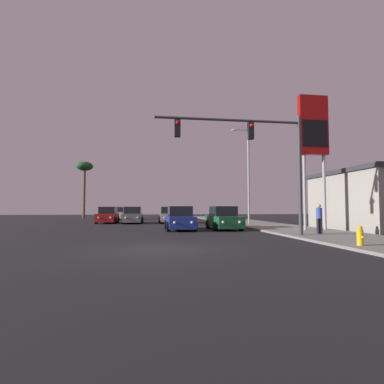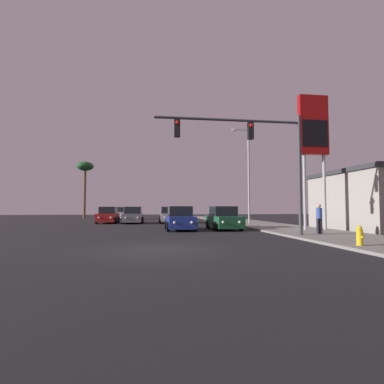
{
  "view_description": "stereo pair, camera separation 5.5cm",
  "coord_description": "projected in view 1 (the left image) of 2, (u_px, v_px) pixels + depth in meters",
  "views": [
    {
      "loc": [
        -0.31,
        -11.41,
        1.57
      ],
      "look_at": [
        2.61,
        9.49,
        2.69
      ],
      "focal_mm": 28.0,
      "sensor_mm": 36.0,
      "label": 1
    },
    {
      "loc": [
        -0.25,
        -11.42,
        1.57
      ],
      "look_at": [
        2.61,
        9.49,
        2.69
      ],
      "focal_mm": 28.0,
      "sensor_mm": 36.0,
      "label": 2
    }
  ],
  "objects": [
    {
      "name": "pedestrian_on_sidewalk",
      "position": [
        319.0,
        217.0,
        16.76
      ],
      "size": [
        0.34,
        0.32,
        1.67
      ],
      "color": "#23232D",
      "rests_on": "sidewalk_right"
    },
    {
      "name": "car_grey",
      "position": [
        133.0,
        216.0,
        30.3
      ],
      "size": [
        2.04,
        4.33,
        1.68
      ],
      "rotation": [
        0.0,
        0.0,
        3.12
      ],
      "color": "slate",
      "rests_on": "ground"
    },
    {
      "name": "car_white",
      "position": [
        118.0,
        214.0,
        40.64
      ],
      "size": [
        2.04,
        4.34,
        1.68
      ],
      "rotation": [
        0.0,
        0.0,
        3.11
      ],
      "color": "silver",
      "rests_on": "ground"
    },
    {
      "name": "ground_plane",
      "position": [
        158.0,
        250.0,
        11.24
      ],
      "size": [
        120.0,
        120.0,
        0.0
      ],
      "primitive_type": "plane",
      "color": "black"
    },
    {
      "name": "car_blue",
      "position": [
        180.0,
        219.0,
        21.22
      ],
      "size": [
        2.04,
        4.32,
        1.68
      ],
      "rotation": [
        0.0,
        0.0,
        3.15
      ],
      "color": "navy",
      "rests_on": "ground"
    },
    {
      "name": "car_green",
      "position": [
        223.0,
        219.0,
        21.68
      ],
      "size": [
        2.04,
        4.34,
        1.68
      ],
      "rotation": [
        0.0,
        0.0,
        3.18
      ],
      "color": "#195933",
      "rests_on": "ground"
    },
    {
      "name": "palm_tree_far",
      "position": [
        85.0,
        169.0,
        43.88
      ],
      "size": [
        2.4,
        2.4,
        8.35
      ],
      "color": "brown",
      "rests_on": "ground"
    },
    {
      "name": "traffic_light_mast",
      "position": [
        259.0,
        148.0,
        15.99
      ],
      "size": [
        7.96,
        0.36,
        6.5
      ],
      "color": "#38383D",
      "rests_on": "sidewalk_right"
    },
    {
      "name": "car_red",
      "position": [
        108.0,
        216.0,
        30.69
      ],
      "size": [
        2.04,
        4.33,
        1.68
      ],
      "rotation": [
        0.0,
        0.0,
        3.12
      ],
      "color": "maroon",
      "rests_on": "ground"
    },
    {
      "name": "car_silver",
      "position": [
        169.0,
        216.0,
        31.16
      ],
      "size": [
        2.04,
        4.33,
        1.68
      ],
      "rotation": [
        0.0,
        0.0,
        3.12
      ],
      "color": "#B7B7BC",
      "rests_on": "ground"
    },
    {
      "name": "fire_hydrant",
      "position": [
        360.0,
        236.0,
        11.54
      ],
      "size": [
        0.24,
        0.34,
        0.76
      ],
      "color": "gold",
      "rests_on": "sidewalk_right"
    },
    {
      "name": "sidewalk_right",
      "position": [
        282.0,
        228.0,
        22.45
      ],
      "size": [
        5.0,
        60.0,
        0.12
      ],
      "color": "gray",
      "rests_on": "ground"
    },
    {
      "name": "street_lamp",
      "position": [
        247.0,
        170.0,
        28.25
      ],
      "size": [
        1.74,
        0.24,
        9.0
      ],
      "color": "#99999E",
      "rests_on": "sidewalk_right"
    },
    {
      "name": "gas_station_sign",
      "position": [
        313.0,
        133.0,
        20.05
      ],
      "size": [
        2.0,
        0.42,
        9.0
      ],
      "color": "#99999E",
      "rests_on": "sidewalk_right"
    }
  ]
}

